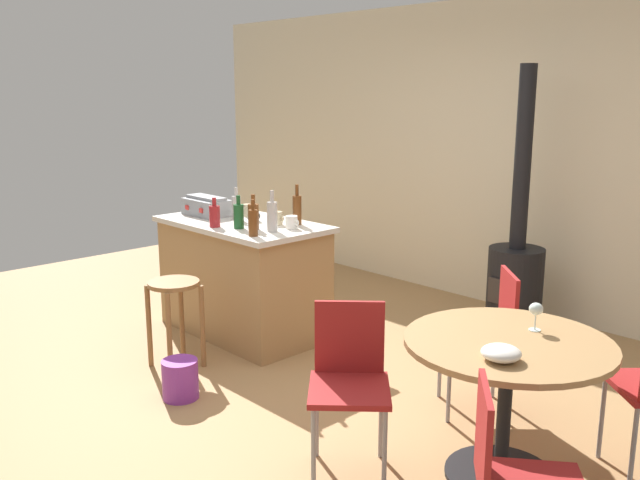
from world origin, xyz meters
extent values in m
plane|color=#A37A4C|center=(0.00, 0.00, 0.00)|extent=(8.80, 8.80, 0.00)
cube|color=beige|center=(0.00, 2.64, 1.35)|extent=(8.00, 0.10, 2.70)
cube|color=#A37A4C|center=(-1.13, 0.49, 0.43)|extent=(1.33, 0.72, 0.87)
cube|color=beige|center=(-1.13, 0.49, 0.89)|extent=(1.39, 0.78, 0.04)
cylinder|color=olive|center=(-0.76, -0.15, 0.30)|extent=(0.04, 0.04, 0.59)
cylinder|color=olive|center=(-1.03, -0.15, 0.30)|extent=(0.04, 0.04, 0.59)
cylinder|color=olive|center=(-1.03, -0.42, 0.30)|extent=(0.04, 0.04, 0.59)
cylinder|color=olive|center=(-0.76, -0.42, 0.30)|extent=(0.04, 0.04, 0.59)
cylinder|color=olive|center=(-0.89, -0.28, 0.61)|extent=(0.35, 0.35, 0.03)
cylinder|color=black|center=(1.45, 0.13, 0.01)|extent=(0.56, 0.56, 0.02)
cylinder|color=black|center=(1.45, 0.13, 0.35)|extent=(0.07, 0.07, 0.70)
cylinder|color=#A37A4C|center=(1.45, 0.13, 0.72)|extent=(1.01, 1.01, 0.03)
cube|color=maroon|center=(0.92, 0.66, 0.47)|extent=(0.57, 0.57, 0.03)
cube|color=maroon|center=(1.06, 0.79, 0.67)|extent=(0.27, 0.27, 0.40)
cylinder|color=gray|center=(1.16, 0.66, 0.23)|extent=(0.02, 0.02, 0.45)
cylinder|color=gray|center=(0.92, 0.90, 0.23)|extent=(0.02, 0.02, 0.45)
cylinder|color=gray|center=(0.68, 0.66, 0.23)|extent=(0.02, 0.02, 0.45)
cylinder|color=gray|center=(0.92, 0.42, 0.23)|extent=(0.02, 0.02, 0.45)
cube|color=maroon|center=(0.90, -0.40, 0.46)|extent=(0.57, 0.57, 0.03)
cube|color=maroon|center=(0.77, -0.27, 0.66)|extent=(0.28, 0.27, 0.40)
cylinder|color=gray|center=(0.91, -0.16, 0.22)|extent=(0.02, 0.02, 0.44)
cylinder|color=gray|center=(0.66, -0.40, 0.22)|extent=(0.02, 0.02, 0.44)
cylinder|color=gray|center=(0.90, -0.64, 0.22)|extent=(0.02, 0.02, 0.44)
cylinder|color=gray|center=(1.14, -0.41, 0.22)|extent=(0.02, 0.02, 0.44)
cube|color=maroon|center=(1.82, -0.64, 0.65)|extent=(0.24, 0.30, 0.40)
cylinder|color=gray|center=(1.97, 0.44, 0.23)|extent=(0.02, 0.02, 0.46)
cylinder|color=gray|center=(1.71, 0.67, 0.23)|extent=(0.02, 0.02, 0.46)
cylinder|color=black|center=(0.35, 2.09, 0.03)|extent=(0.37, 0.37, 0.06)
cylinder|color=black|center=(0.35, 2.09, 0.37)|extent=(0.44, 0.44, 0.62)
cube|color=#2D2826|center=(0.35, 1.87, 0.37)|extent=(0.20, 0.02, 0.20)
cylinder|color=black|center=(0.35, 2.09, 1.40)|extent=(0.13, 0.13, 1.42)
cube|color=gray|center=(-1.54, 0.45, 0.97)|extent=(0.41, 0.23, 0.14)
cube|color=gray|center=(-1.54, 0.45, 1.05)|extent=(0.39, 0.14, 0.02)
cube|color=red|center=(-1.64, 0.32, 0.97)|extent=(0.04, 0.01, 0.04)
cube|color=red|center=(-1.44, 0.32, 0.97)|extent=(0.04, 0.01, 0.04)
cylinder|color=#B7B2AD|center=(-0.67, 0.42, 1.02)|extent=(0.08, 0.08, 0.22)
cylinder|color=#B7B2AD|center=(-0.67, 0.42, 1.17)|extent=(0.03, 0.03, 0.08)
cylinder|color=#603314|center=(-0.64, 0.22, 1.00)|extent=(0.07, 0.07, 0.19)
cylinder|color=#603314|center=(-0.64, 0.22, 1.13)|extent=(0.02, 0.02, 0.07)
cylinder|color=maroon|center=(-1.10, 0.21, 0.99)|extent=(0.08, 0.08, 0.16)
cylinder|color=maroon|center=(-1.10, 0.21, 1.10)|extent=(0.03, 0.03, 0.06)
cylinder|color=#B7B2AD|center=(-1.23, 0.52, 1.00)|extent=(0.07, 0.07, 0.19)
cylinder|color=#B7B2AD|center=(-1.23, 0.52, 1.13)|extent=(0.03, 0.03, 0.07)
cylinder|color=#194C23|center=(-0.93, 0.31, 1.00)|extent=(0.08, 0.08, 0.18)
cylinder|color=#194C23|center=(-0.93, 0.31, 1.12)|extent=(0.03, 0.03, 0.07)
cylinder|color=#603314|center=(-0.74, 0.73, 1.02)|extent=(0.07, 0.07, 0.22)
cylinder|color=#603314|center=(-0.74, 0.73, 1.17)|extent=(0.03, 0.03, 0.09)
cylinder|color=#603314|center=(-0.82, 0.37, 1.00)|extent=(0.08, 0.08, 0.19)
cylinder|color=#603314|center=(-0.82, 0.37, 1.13)|extent=(0.03, 0.03, 0.07)
cylinder|color=tan|center=(-1.28, 0.68, 0.96)|extent=(0.09, 0.09, 0.10)
torus|color=tan|center=(-1.22, 0.68, 0.96)|extent=(0.05, 0.01, 0.05)
cylinder|color=white|center=(-0.65, 0.59, 0.96)|extent=(0.09, 0.09, 0.10)
torus|color=white|center=(-0.59, 0.59, 0.96)|extent=(0.05, 0.01, 0.05)
cylinder|color=#383838|center=(-1.08, 0.58, 0.95)|extent=(0.08, 0.08, 0.09)
torus|color=#383838|center=(-1.03, 0.58, 0.96)|extent=(0.05, 0.01, 0.05)
cylinder|color=tan|center=(-0.83, 0.61, 0.96)|extent=(0.08, 0.08, 0.10)
torus|color=tan|center=(-0.78, 0.61, 0.96)|extent=(0.05, 0.01, 0.05)
cylinder|color=silver|center=(1.47, 0.35, 0.74)|extent=(0.06, 0.06, 0.00)
cylinder|color=silver|center=(1.47, 0.35, 0.78)|extent=(0.01, 0.01, 0.08)
ellipsoid|color=silver|center=(1.47, 0.35, 0.85)|extent=(0.07, 0.07, 0.06)
ellipsoid|color=white|center=(1.56, -0.12, 0.77)|extent=(0.18, 0.18, 0.07)
cylinder|color=purple|center=(-0.44, -0.54, 0.13)|extent=(0.23, 0.23, 0.25)
camera|label=1|loc=(3.05, -2.66, 1.91)|focal=38.01mm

